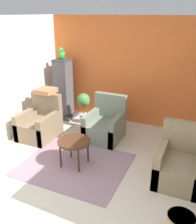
{
  "coord_description": "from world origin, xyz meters",
  "views": [
    {
      "loc": [
        1.77,
        -2.15,
        2.65
      ],
      "look_at": [
        0.0,
        1.81,
        0.91
      ],
      "focal_mm": 40.0,
      "sensor_mm": 36.0,
      "label": 1
    }
  ],
  "objects_px": {
    "coffee_table": "(74,143)",
    "parrot": "(62,54)",
    "armchair_right": "(180,165)",
    "birdcage": "(64,91)",
    "potted_plant": "(83,104)",
    "armchair_middle": "(105,126)",
    "armchair_left": "(40,125)"
  },
  "relations": [
    {
      "from": "parrot",
      "to": "armchair_left",
      "type": "bearing_deg",
      "value": -84.48
    },
    {
      "from": "birdcage",
      "to": "armchair_middle",
      "type": "bearing_deg",
      "value": -25.7
    },
    {
      "from": "armchair_middle",
      "to": "parrot",
      "type": "relative_size",
      "value": 3.19
    },
    {
      "from": "armchair_middle",
      "to": "potted_plant",
      "type": "relative_size",
      "value": 1.23
    },
    {
      "from": "coffee_table",
      "to": "birdcage",
      "type": "distance_m",
      "value": 2.39
    },
    {
      "from": "coffee_table",
      "to": "parrot",
      "type": "height_order",
      "value": "parrot"
    },
    {
      "from": "coffee_table",
      "to": "armchair_middle",
      "type": "xyz_separation_m",
      "value": [
        0.1,
        1.22,
        -0.16
      ]
    },
    {
      "from": "armchair_middle",
      "to": "birdcage",
      "type": "height_order",
      "value": "birdcage"
    },
    {
      "from": "armchair_middle",
      "to": "parrot",
      "type": "bearing_deg",
      "value": 154.22
    },
    {
      "from": "armchair_left",
      "to": "potted_plant",
      "type": "bearing_deg",
      "value": 64.14
    },
    {
      "from": "birdcage",
      "to": "potted_plant",
      "type": "bearing_deg",
      "value": -12.69
    },
    {
      "from": "armchair_right",
      "to": "birdcage",
      "type": "bearing_deg",
      "value": 153.14
    },
    {
      "from": "armchair_right",
      "to": "birdcage",
      "type": "relative_size",
      "value": 0.62
    },
    {
      "from": "coffee_table",
      "to": "armchair_right",
      "type": "distance_m",
      "value": 1.85
    },
    {
      "from": "parrot",
      "to": "potted_plant",
      "type": "bearing_deg",
      "value": -12.9
    },
    {
      "from": "birdcage",
      "to": "armchair_right",
      "type": "bearing_deg",
      "value": -26.86
    },
    {
      "from": "armchair_right",
      "to": "birdcage",
      "type": "distance_m",
      "value": 3.61
    },
    {
      "from": "potted_plant",
      "to": "birdcage",
      "type": "bearing_deg",
      "value": 167.31
    },
    {
      "from": "armchair_right",
      "to": "armchair_middle",
      "type": "xyz_separation_m",
      "value": [
        -1.71,
        0.9,
        0.0
      ]
    },
    {
      "from": "armchair_middle",
      "to": "parrot",
      "type": "xyz_separation_m",
      "value": [
        -1.49,
        0.72,
        1.39
      ]
    },
    {
      "from": "armchair_middle",
      "to": "potted_plant",
      "type": "distance_m",
      "value": 1.03
    },
    {
      "from": "armchair_right",
      "to": "armchair_middle",
      "type": "relative_size",
      "value": 1.0
    },
    {
      "from": "coffee_table",
      "to": "parrot",
      "type": "bearing_deg",
      "value": 125.53
    },
    {
      "from": "coffee_table",
      "to": "parrot",
      "type": "distance_m",
      "value": 2.68
    },
    {
      "from": "armchair_middle",
      "to": "birdcage",
      "type": "relative_size",
      "value": 0.62
    },
    {
      "from": "armchair_right",
      "to": "parrot",
      "type": "relative_size",
      "value": 3.19
    },
    {
      "from": "armchair_left",
      "to": "parrot",
      "type": "bearing_deg",
      "value": 95.52
    },
    {
      "from": "armchair_right",
      "to": "coffee_table",
      "type": "bearing_deg",
      "value": -170.15
    },
    {
      "from": "coffee_table",
      "to": "potted_plant",
      "type": "relative_size",
      "value": 0.76
    },
    {
      "from": "armchair_left",
      "to": "armchair_right",
      "type": "distance_m",
      "value": 3.1
    },
    {
      "from": "armchair_right",
      "to": "potted_plant",
      "type": "bearing_deg",
      "value": 149.95
    },
    {
      "from": "armchair_middle",
      "to": "birdcage",
      "type": "bearing_deg",
      "value": 154.3
    }
  ]
}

